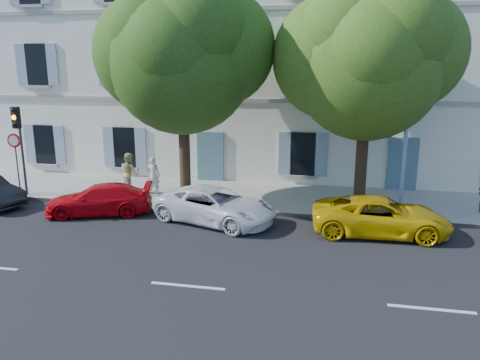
% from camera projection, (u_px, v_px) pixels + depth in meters
% --- Properties ---
extents(ground, '(90.00, 90.00, 0.00)m').
position_uv_depth(ground, '(223.00, 233.00, 15.98)').
color(ground, black).
extents(sidewalk, '(36.00, 4.50, 0.15)m').
position_uv_depth(sidewalk, '(247.00, 196.00, 20.20)').
color(sidewalk, '#A09E96').
rests_on(sidewalk, ground).
extents(kerb, '(36.00, 0.16, 0.16)m').
position_uv_depth(kerb, '(237.00, 211.00, 18.13)').
color(kerb, '#9E998E').
rests_on(kerb, ground).
extents(building, '(28.00, 7.00, 12.00)m').
position_uv_depth(building, '(268.00, 57.00, 24.24)').
color(building, white).
rests_on(building, ground).
extents(car_red_coupe, '(4.29, 2.74, 1.16)m').
position_uv_depth(car_red_coupe, '(99.00, 199.00, 17.91)').
color(car_red_coupe, red).
rests_on(car_red_coupe, ground).
extents(car_white_coupe, '(4.98, 3.44, 1.26)m').
position_uv_depth(car_white_coupe, '(215.00, 205.00, 16.97)').
color(car_white_coupe, white).
rests_on(car_white_coupe, ground).
extents(car_yellow_supercar, '(4.64, 2.25, 1.27)m').
position_uv_depth(car_yellow_supercar, '(381.00, 216.00, 15.78)').
color(car_yellow_supercar, '#DEB109').
rests_on(car_yellow_supercar, ground).
extents(tree_left, '(5.57, 5.57, 8.64)m').
position_uv_depth(tree_left, '(182.00, 62.00, 17.79)').
color(tree_left, '#3A2819').
rests_on(tree_left, sidewalk).
extents(tree_right, '(5.46, 5.46, 8.41)m').
position_uv_depth(tree_right, '(367.00, 66.00, 17.00)').
color(tree_right, '#3A2819').
rests_on(tree_right, sidewalk).
extents(traffic_light, '(0.32, 0.43, 3.77)m').
position_uv_depth(traffic_light, '(18.00, 132.00, 19.39)').
color(traffic_light, '#383A3D').
rests_on(traffic_light, sidewalk).
extents(road_sign, '(0.60, 0.10, 2.60)m').
position_uv_depth(road_sign, '(15.00, 150.00, 20.02)').
color(road_sign, '#383A3D').
rests_on(road_sign, sidewalk).
extents(street_lamp, '(0.28, 1.57, 7.35)m').
position_uv_depth(street_lamp, '(409.00, 103.00, 16.28)').
color(street_lamp, '#7293BF').
rests_on(street_lamp, sidewalk).
extents(pedestrian_a, '(0.60, 0.41, 1.62)m').
position_uv_depth(pedestrian_a, '(153.00, 176.00, 20.10)').
color(pedestrian_a, silver).
rests_on(pedestrian_a, sidewalk).
extents(pedestrian_b, '(1.08, 1.07, 1.76)m').
position_uv_depth(pedestrian_b, '(129.00, 173.00, 20.30)').
color(pedestrian_b, tan).
rests_on(pedestrian_b, sidewalk).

